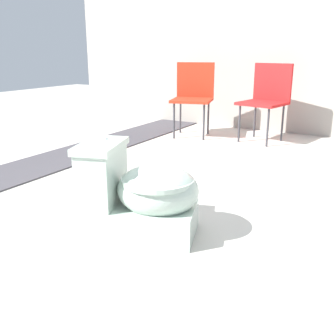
# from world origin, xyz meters

# --- Properties ---
(ground_plane) EXTENTS (14.00, 14.00, 0.00)m
(ground_plane) POSITION_xyz_m (0.00, 0.00, 0.00)
(ground_plane) COLOR #B7B2A8
(gravel_strip) EXTENTS (0.56, 8.00, 0.01)m
(gravel_strip) POSITION_xyz_m (-1.38, 0.50, 0.01)
(gravel_strip) COLOR #423F44
(gravel_strip) RESTS_ON ground
(building_wall) EXTENTS (7.00, 0.20, 2.60)m
(building_wall) POSITION_xyz_m (0.50, 3.14, 1.30)
(building_wall) COLOR #9E998E
(building_wall) RESTS_ON ground
(toilet) EXTENTS (0.72, 0.55, 0.52)m
(toilet) POSITION_xyz_m (0.13, -0.13, 0.22)
(toilet) COLOR #B2C6B7
(toilet) RESTS_ON ground
(folding_chair_left) EXTENTS (0.55, 0.55, 0.83)m
(folding_chair_left) POSITION_xyz_m (-0.82, 2.37, 0.51)
(folding_chair_left) COLOR red
(folding_chair_left) RESTS_ON ground
(folding_chair_middle) EXTENTS (0.51, 0.51, 0.83)m
(folding_chair_middle) POSITION_xyz_m (0.01, 2.51, 0.51)
(folding_chair_middle) COLOR red
(folding_chair_middle) RESTS_ON ground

